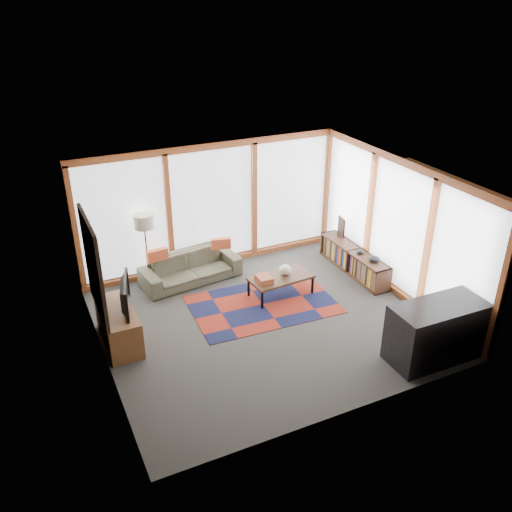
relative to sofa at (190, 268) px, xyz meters
name	(u,v)px	position (x,y,z in m)	size (l,w,h in m)	color
ground	(266,321)	(0.70, -1.95, -0.29)	(5.50, 5.50, 0.00)	#2F2F2D
room_envelope	(278,224)	(1.19, -1.39, 1.26)	(5.52, 5.02, 2.62)	#483A35
rug	(263,304)	(0.89, -1.43, -0.28)	(2.61, 1.68, 0.01)	maroon
sofa	(190,268)	(0.00, 0.00, 0.00)	(1.96, 0.76, 0.57)	#3C3E2E
pillow_left	(157,255)	(-0.63, 0.04, 0.40)	(0.41, 0.12, 0.23)	#C8512C
pillow_right	(221,243)	(0.66, 0.01, 0.39)	(0.39, 0.12, 0.21)	#C8512C
floor_lamp	(147,251)	(-0.80, 0.14, 0.47)	(0.38, 0.38, 1.51)	#322217
coffee_table	(281,286)	(1.35, -1.25, -0.09)	(1.18, 0.59, 0.39)	#302313
book_stack	(264,279)	(0.99, -1.29, 0.16)	(0.26, 0.32, 0.11)	#9B4228
vase	(285,270)	(1.46, -1.22, 0.21)	(0.23, 0.23, 0.20)	beige
bookshelf	(354,261)	(3.13, -1.07, -0.03)	(0.36, 2.01, 0.50)	#302313
bowl_a	(374,259)	(3.17, -1.66, 0.27)	(0.22, 0.22, 0.11)	black
bowl_b	(360,252)	(3.13, -1.26, 0.25)	(0.15, 0.15, 0.08)	black
shelf_picture	(341,227)	(3.26, -0.36, 0.42)	(0.04, 0.31, 0.40)	black
tv_console	(119,326)	(-1.74, -1.47, 0.03)	(0.52, 1.25, 0.63)	brown
television	(121,295)	(-1.64, -1.49, 0.60)	(0.90, 0.12, 0.52)	black
bar_counter	(436,331)	(2.65, -3.98, 0.19)	(1.50, 0.70, 0.95)	black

